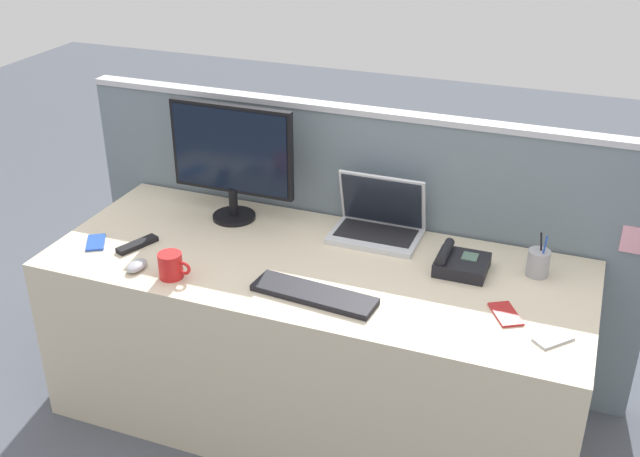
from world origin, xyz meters
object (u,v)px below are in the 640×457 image
Objects in this scene: tv_remote at (137,244)px; desktop_monitor at (232,155)px; pen_cup at (538,263)px; coffee_mug at (171,266)px; desk_phone at (460,263)px; laptop at (378,220)px; keyboard_main at (314,294)px; cell_phone_red_case at (506,314)px; computer_mouse_right_hand at (137,266)px; cell_phone_blue_case at (96,242)px; cell_phone_silver_slab at (553,339)px.

desktop_monitor is at bearing 78.98° from tv_remote.
coffee_mug is at bearing -158.28° from pen_cup.
tv_remote is at bearing 148.17° from coffee_mug.
desk_phone is at bearing -165.56° from pen_cup.
desktop_monitor reaches higher than laptop.
cell_phone_red_case is at bearing 16.03° from keyboard_main.
laptop is 2.01× the size of pen_cup.
tv_remote is at bearing -167.13° from pen_cup.
tv_remote is at bearing 122.79° from computer_mouse_right_hand.
keyboard_main is at bearing 160.84° from cell_phone_red_case.
pen_cup reaches higher than computer_mouse_right_hand.
tv_remote is (-0.10, 0.15, -0.01)m from computer_mouse_right_hand.
cell_phone_blue_case is 0.43m from coffee_mug.
computer_mouse_right_hand is (-1.10, -0.42, -0.01)m from desk_phone.
laptop reaches higher than tv_remote.
tv_remote reaches higher than cell_phone_red_case.
laptop reaches higher than coffee_mug.
desk_phone is 1.09× the size of tv_remote.
cell_phone_silver_slab is (0.73, -0.49, -0.06)m from laptop.
tv_remote is 1.36× the size of coffee_mug.
keyboard_main reaches higher than cell_phone_red_case.
tv_remote reaches higher than cell_phone_blue_case.
keyboard_main is 3.53× the size of coffee_mug.
desktop_monitor is 0.57m from coffee_mug.
pen_cup is 1.51m from tv_remote.
keyboard_main is 0.80m from cell_phone_silver_slab.
pen_cup is 1.39× the size of coffee_mug.
cell_phone_blue_case is at bearing 152.23° from cell_phone_red_case.
desk_phone is 0.28m from pen_cup.
tv_remote is (-0.84, -0.43, -0.05)m from laptop.
laptop reaches higher than cell_phone_silver_slab.
desktop_monitor is 3.09× the size of tv_remote.
desk_phone is 1.04m from coffee_mug.
computer_mouse_right_hand is 0.15m from coffee_mug.
laptop is 0.40m from desk_phone.
desktop_monitor is 0.51m from tv_remote.
desktop_monitor reaches higher than desk_phone.
desk_phone is 1.23m from tv_remote.
cell_phone_silver_slab is 0.88× the size of cell_phone_red_case.
desk_phone is 1.85× the size of computer_mouse_right_hand.
laptop is at bearing 114.60° from cell_phone_red_case.
tv_remote is at bearing -152.86° from laptop.
laptop is at bearing 87.68° from keyboard_main.
desktop_monitor is at bearing 90.96° from coffee_mug.
tv_remote is at bearing -167.48° from desk_phone.
pen_cup is 0.41m from cell_phone_silver_slab.
desk_phone is 0.49m from cell_phone_silver_slab.
keyboard_main reaches higher than tv_remote.
computer_mouse_right_hand reaches higher than tv_remote.
desktop_monitor is at bearing 178.47° from pen_cup.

